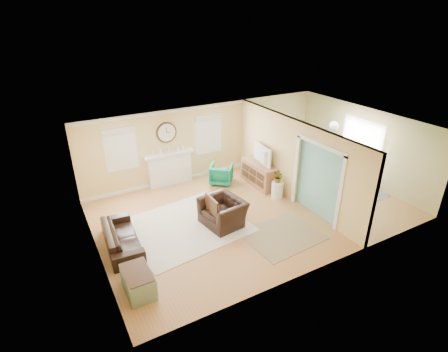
{
  "coord_description": "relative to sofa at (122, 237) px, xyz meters",
  "views": [
    {
      "loc": [
        -5.18,
        -7.61,
        5.5
      ],
      "look_at": [
        -0.8,
        0.3,
        1.2
      ],
      "focal_mm": 28.0,
      "sensor_mm": 36.0,
      "label": 1
    }
  ],
  "objects": [
    {
      "name": "dining_chair_e",
      "position": [
        7.85,
        0.04,
        0.23
      ],
      "size": [
        0.48,
        0.48,
        0.89
      ],
      "color": "slate",
      "rests_on": "floor"
    },
    {
      "name": "garden_stool",
      "position": [
        5.03,
        0.18,
        -0.02
      ],
      "size": [
        0.37,
        0.37,
        0.55
      ],
      "primitive_type": "cylinder",
      "color": "white",
      "rests_on": "floor"
    },
    {
      "name": "dining_chair_n",
      "position": [
        7.24,
        1.02,
        0.25
      ],
      "size": [
        0.42,
        0.42,
        0.92
      ],
      "color": "slate",
      "rests_on": "floor"
    },
    {
      "name": "trunk",
      "position": [
        -0.09,
        -1.75,
        -0.03
      ],
      "size": [
        0.56,
        0.92,
        0.53
      ],
      "color": "gray",
      "rests_on": "floor"
    },
    {
      "name": "tv",
      "position": [
        5.03,
        1.27,
        0.83
      ],
      "size": [
        0.26,
        1.12,
        0.64
      ],
      "primitive_type": "imported",
      "rotation": [
        0.0,
        0.0,
        1.47
      ],
      "color": "black",
      "rests_on": "credenza"
    },
    {
      "name": "credenza",
      "position": [
        5.05,
        1.27,
        0.11
      ],
      "size": [
        0.52,
        1.53,
        0.8
      ],
      "color": "#AB7C55",
      "rests_on": "floor"
    },
    {
      "name": "dining_table",
      "position": [
        7.14,
        -0.05,
        0.0
      ],
      "size": [
        1.02,
        1.72,
        0.59
      ],
      "primitive_type": "imported",
      "rotation": [
        0.0,
        0.0,
        1.52
      ],
      "color": "#442D1C",
      "rests_on": "floor"
    },
    {
      "name": "wall_clock",
      "position": [
        2.4,
        2.9,
        1.56
      ],
      "size": [
        0.7,
        0.07,
        0.7
      ],
      "color": "#442D1C",
      "rests_on": "wall_back"
    },
    {
      "name": "wall_front",
      "position": [
        3.9,
        -3.07,
        1.01
      ],
      "size": [
        9.0,
        0.02,
        2.6
      ],
      "primitive_type": "cube",
      "color": "#D4B76E",
      "rests_on": "ground"
    },
    {
      "name": "wall_right",
      "position": [
        8.4,
        -0.07,
        1.01
      ],
      "size": [
        0.02,
        6.0,
        2.6
      ],
      "primitive_type": "cube",
      "color": "#D4B76E",
      "rests_on": "ground"
    },
    {
      "name": "wall_left",
      "position": [
        -0.6,
        -0.07,
        1.01
      ],
      "size": [
        0.02,
        6.0,
        2.6
      ],
      "primitive_type": "cube",
      "color": "#D4B76E",
      "rests_on": "ground"
    },
    {
      "name": "wall_back",
      "position": [
        3.9,
        2.93,
        1.01
      ],
      "size": [
        9.0,
        0.02,
        2.6
      ],
      "primitive_type": "cube",
      "color": "#D4B76E",
      "rests_on": "ground"
    },
    {
      "name": "rug_grey",
      "position": [
        7.14,
        -0.05,
        -0.28
      ],
      "size": [
        2.43,
        3.04,
        0.01
      ],
      "primitive_type": "cube",
      "color": "slate",
      "rests_on": "floor"
    },
    {
      "name": "partition",
      "position": [
        5.42,
        0.21,
        1.07
      ],
      "size": [
        0.17,
        6.0,
        2.6
      ],
      "color": "#D4B76E",
      "rests_on": "ground"
    },
    {
      "name": "sofa",
      "position": [
        0.0,
        0.0,
        0.0
      ],
      "size": [
        0.9,
        2.04,
        0.58
      ],
      "primitive_type": "imported",
      "rotation": [
        0.0,
        0.0,
        1.51
      ],
      "color": "black",
      "rests_on": "floor"
    },
    {
      "name": "window_right",
      "position": [
        3.95,
        2.88,
        1.37
      ],
      "size": [
        1.05,
        0.13,
        1.42
      ],
      "color": "white",
      "rests_on": "wall_back"
    },
    {
      "name": "eames_chair",
      "position": [
        2.77,
        -0.3,
        0.09
      ],
      "size": [
        1.18,
        1.3,
        0.76
      ],
      "primitive_type": "imported",
      "rotation": [
        0.0,
        0.0,
        -1.42
      ],
      "color": "black",
      "rests_on": "floor"
    },
    {
      "name": "french_doors",
      "position": [
        8.36,
        -0.07,
        0.81
      ],
      "size": [
        0.06,
        1.7,
        2.2
      ],
      "color": "white",
      "rests_on": "ground"
    },
    {
      "name": "floor",
      "position": [
        3.9,
        -0.07,
        -0.29
      ],
      "size": [
        9.0,
        9.0,
        0.0
      ],
      "primitive_type": "plane",
      "color": "#B0824A",
      "rests_on": "ground"
    },
    {
      "name": "window_left",
      "position": [
        0.85,
        2.88,
        1.37
      ],
      "size": [
        1.05,
        0.13,
        1.42
      ],
      "color": "white",
      "rests_on": "wall_back"
    },
    {
      "name": "potted_plant",
      "position": [
        5.03,
        0.18,
        0.45
      ],
      "size": [
        0.42,
        0.44,
        0.39
      ],
      "primitive_type": "imported",
      "rotation": [
        0.0,
        0.0,
        4.28
      ],
      "color": "#337F33",
      "rests_on": "garden_stool"
    },
    {
      "name": "pendant",
      "position": [
        6.9,
        -0.07,
        1.91
      ],
      "size": [
        0.3,
        0.3,
        0.55
      ],
      "color": "gold",
      "rests_on": "ceiling"
    },
    {
      "name": "rug_jute",
      "position": [
        3.89,
        -1.6,
        -0.29
      ],
      "size": [
        2.07,
        1.74,
        0.01
      ],
      "primitive_type": "cube",
      "rotation": [
        0.0,
        0.0,
        0.07
      ],
      "color": "#94835C",
      "rests_on": "floor"
    },
    {
      "name": "rug_cream",
      "position": [
        1.77,
        0.07,
        -0.28
      ],
      "size": [
        3.47,
        3.1,
        0.02
      ],
      "primitive_type": "cube",
      "rotation": [
        0.0,
        0.0,
        0.12
      ],
      "color": "beige",
      "rests_on": "floor"
    },
    {
      "name": "dining_chair_w",
      "position": [
        6.4,
        -0.09,
        0.32
      ],
      "size": [
        0.47,
        0.47,
        1.03
      ],
      "color": "white",
      "rests_on": "floor"
    },
    {
      "name": "dining_chair_s",
      "position": [
        7.19,
        -1.15,
        0.27
      ],
      "size": [
        0.44,
        0.44,
        0.95
      ],
      "color": "slate",
      "rests_on": "floor"
    },
    {
      "name": "ceiling",
      "position": [
        3.9,
        -0.07,
        2.31
      ],
      "size": [
        9.0,
        6.0,
        0.02
      ],
      "primitive_type": "cube",
      "color": "white",
      "rests_on": "wall_back"
    },
    {
      "name": "green_chair",
      "position": [
        3.98,
        2.0,
        0.05
      ],
      "size": [
        1.04,
        1.05,
        0.69
      ],
      "primitive_type": "imported",
      "rotation": [
        0.0,
        0.0,
        2.47
      ],
      "color": "#0E7A60",
      "rests_on": "floor"
    },
    {
      "name": "fireplace",
      "position": [
        2.4,
        2.81,
        0.31
      ],
      "size": [
        1.7,
        0.3,
        1.17
      ],
      "color": "white",
      "rests_on": "ground"
    }
  ]
}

